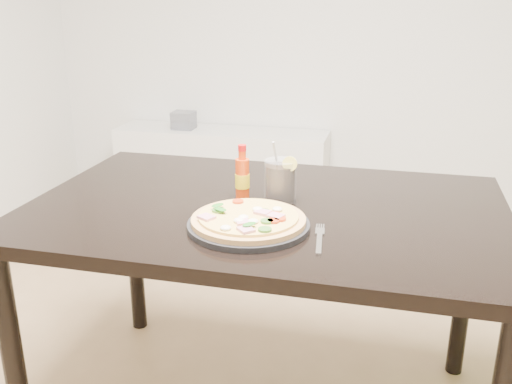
% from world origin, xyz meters
% --- Properties ---
extents(dining_table, '(1.40, 0.90, 0.75)m').
position_xyz_m(dining_table, '(-0.04, 0.12, 0.67)').
color(dining_table, black).
rests_on(dining_table, ground).
extents(plate, '(0.33, 0.33, 0.02)m').
position_xyz_m(plate, '(-0.05, -0.07, 0.76)').
color(plate, black).
rests_on(plate, dining_table).
extents(pizza, '(0.31, 0.31, 0.03)m').
position_xyz_m(pizza, '(-0.05, -0.07, 0.78)').
color(pizza, '#D8B161').
rests_on(pizza, plate).
extents(hot_sauce_bottle, '(0.05, 0.05, 0.17)m').
position_xyz_m(hot_sauce_bottle, '(-0.13, 0.16, 0.82)').
color(hot_sauce_bottle, red).
rests_on(hot_sauce_bottle, dining_table).
extents(cola_cup, '(0.10, 0.10, 0.19)m').
position_xyz_m(cola_cup, '(-0.01, 0.16, 0.81)').
color(cola_cup, black).
rests_on(cola_cup, dining_table).
extents(fork, '(0.04, 0.19, 0.00)m').
position_xyz_m(fork, '(0.15, -0.09, 0.75)').
color(fork, silver).
rests_on(fork, dining_table).
extents(media_console, '(1.40, 0.34, 0.50)m').
position_xyz_m(media_console, '(-0.80, 2.07, 0.25)').
color(media_console, white).
rests_on(media_console, ground).
extents(cd_stack, '(0.14, 0.12, 0.11)m').
position_xyz_m(cd_stack, '(-1.05, 2.05, 0.56)').
color(cd_stack, slate).
rests_on(cd_stack, media_console).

